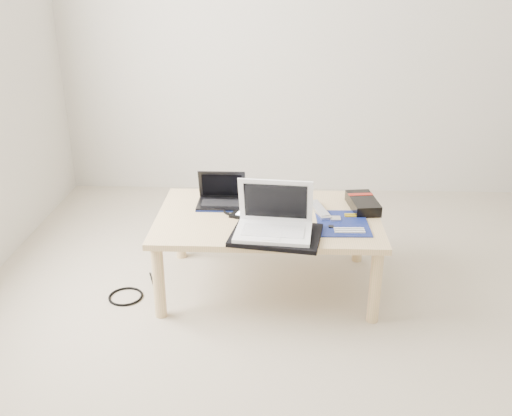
{
  "coord_description": "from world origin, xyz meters",
  "views": [
    {
      "loc": [
        -0.47,
        -1.99,
        1.54
      ],
      "look_at": [
        -0.57,
        0.59,
        0.44
      ],
      "focal_mm": 40.0,
      "sensor_mm": 36.0,
      "label": 1
    }
  ],
  "objects_px": {
    "coffee_table": "(268,224)",
    "gpu_box": "(363,203)",
    "white_laptop": "(274,221)",
    "netbook": "(221,198)"
  },
  "relations": [
    {
      "from": "coffee_table",
      "to": "gpu_box",
      "type": "distance_m",
      "value": 0.5
    },
    {
      "from": "netbook",
      "to": "white_laptop",
      "type": "height_order",
      "value": "white_laptop"
    },
    {
      "from": "netbook",
      "to": "white_laptop",
      "type": "xyz_separation_m",
      "value": [
        0.28,
        -0.36,
        0.03
      ]
    },
    {
      "from": "coffee_table",
      "to": "white_laptop",
      "type": "distance_m",
      "value": 0.26
    },
    {
      "from": "netbook",
      "to": "gpu_box",
      "type": "relative_size",
      "value": 0.92
    },
    {
      "from": "coffee_table",
      "to": "gpu_box",
      "type": "xyz_separation_m",
      "value": [
        0.48,
        0.11,
        0.08
      ]
    },
    {
      "from": "netbook",
      "to": "white_laptop",
      "type": "distance_m",
      "value": 0.45
    },
    {
      "from": "coffee_table",
      "to": "netbook",
      "type": "relative_size",
      "value": 4.49
    },
    {
      "from": "coffee_table",
      "to": "white_laptop",
      "type": "xyz_separation_m",
      "value": [
        0.03,
        -0.22,
        0.12
      ]
    },
    {
      "from": "white_laptop",
      "to": "gpu_box",
      "type": "bearing_deg",
      "value": 36.91
    }
  ]
}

